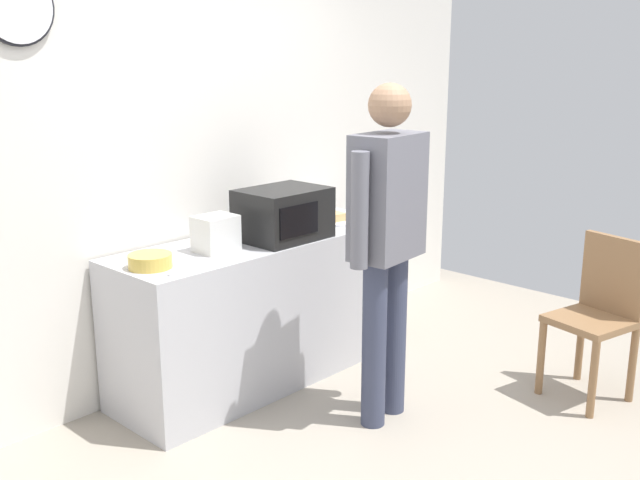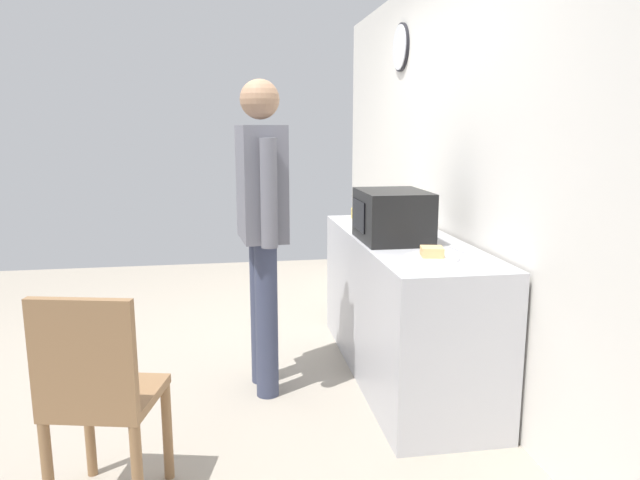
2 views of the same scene
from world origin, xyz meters
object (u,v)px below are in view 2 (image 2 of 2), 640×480
Objects in this scene: fork_utensil at (458,250)px; toaster at (384,213)px; wooden_chair at (99,393)px; sandwich_plate at (432,256)px; microwave at (392,216)px; spoon_utensil at (343,219)px; person_standing at (262,213)px; salad_bowl at (366,213)px.

toaster is at bearing -165.25° from fork_utensil.
toaster is 2.23m from wooden_chair.
wooden_chair is at bearing -67.62° from fork_utensil.
sandwich_plate is at bearing -0.57° from toaster.
microwave is 0.86m from spoon_utensil.
fork_utensil is (0.34, 0.28, -0.15)m from microwave.
sandwich_plate is at bearing -49.88° from fork_utensil.
person_standing is (-0.52, -0.83, 0.16)m from sandwich_plate.
microwave is at bearing -140.38° from fork_utensil.
microwave is at bearing 125.55° from wooden_chair.
microwave reaches higher than salad_bowl.
person_standing is (0.83, -0.65, 0.18)m from spoon_utensil.
sandwich_plate is 1.63× the size of spoon_utensil.
spoon_utensil is (0.06, -0.18, -0.03)m from salad_bowl.
wooden_chair is at bearing -45.87° from toaster.
salad_bowl is at bearing 107.55° from spoon_utensil.
person_standing reaches higher than wooden_chair.
toaster reaches higher than fork_utensil.
salad_bowl is (-1.41, -0.00, 0.02)m from sandwich_plate.
microwave is at bearing 90.09° from person_standing.
sandwich_plate is at bearing 0.11° from salad_bowl.
salad_bowl is 0.45m from toaster.
person_standing is at bearing 145.94° from wooden_chair.
spoon_utensil is (-1.17, -0.40, 0.00)m from fork_utensil.
toaster is 0.96m from person_standing.
salad_bowl reaches higher than spoon_utensil.
spoon_utensil is 2.37m from wooden_chair.
fork_utensil is (-0.18, 0.22, -0.01)m from sandwich_plate.
toaster is 0.23× the size of wooden_chair.
person_standing is (0.89, -0.83, 0.15)m from salad_bowl.
toaster is 1.29× the size of spoon_utensil.
toaster reaches higher than salad_bowl.
sandwich_plate reaches higher than fork_utensil.
fork_utensil is at bearing 112.38° from wooden_chair.
toaster reaches higher than spoon_utensil.
person_standing is (-0.34, -1.05, 0.18)m from fork_utensil.
salad_bowl is at bearing -178.38° from toaster.
spoon_utensil is at bearing 142.22° from person_standing.
sandwich_plate is at bearing 7.89° from spoon_utensil.
microwave is 2.22× the size of salad_bowl.
wooden_chair is (1.52, -1.56, -0.46)m from toaster.
sandwich_plate is 0.97m from toaster.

